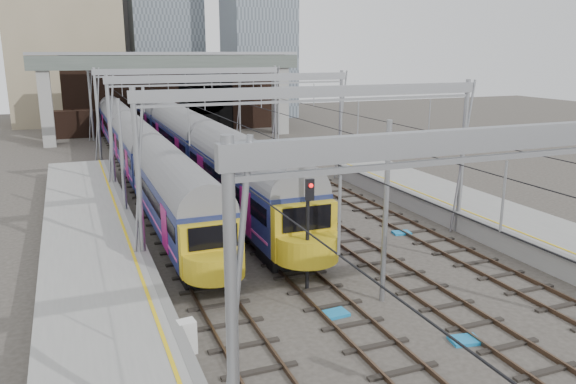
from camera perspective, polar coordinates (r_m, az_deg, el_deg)
name	(u,v)px	position (r m, az deg, el deg)	size (l,w,h in m)	color
ground	(411,323)	(20.93, 12.37, -12.87)	(160.00, 160.00, 0.00)	#38332D
platform_left	(105,328)	(19.88, -18.09, -13.00)	(4.32, 55.00, 1.12)	gray
tracks	(269,212)	(33.49, -1.96, -2.09)	(14.40, 80.00, 0.22)	#4C3828
overhead_line	(236,94)	(38.42, -5.35, 9.90)	(16.80, 80.00, 8.00)	gray
retaining_wall	(174,95)	(68.50, -11.46, 9.67)	(28.00, 2.75, 9.00)	black
overbridge	(170,71)	(62.27, -11.88, 11.93)	(28.00, 3.00, 9.25)	gray
train_main	(167,125)	(54.42, -12.23, 6.62)	(2.88, 66.49, 4.92)	black
train_second	(128,135)	(50.09, -15.99, 5.54)	(2.56, 59.34, 4.49)	black
signal_near_left	(308,220)	(21.99, 2.07, -2.91)	(0.35, 0.46, 4.63)	black
relay_cabinet	(187,337)	(18.71, -10.24, -14.28)	(0.56, 0.46, 1.11)	silver
equip_cover_a	(465,340)	(20.15, 17.52, -14.16)	(0.97, 0.69, 0.11)	#1672AB
equip_cover_b	(335,314)	(21.06, 4.76, -12.21)	(0.97, 0.68, 0.11)	#1672AB
equip_cover_c	(402,233)	(30.30, 11.46, -4.08)	(0.92, 0.65, 0.11)	#1672AB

